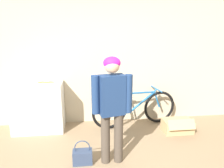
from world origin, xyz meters
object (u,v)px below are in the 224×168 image
(banana, at_px, (46,82))
(bicycle, at_px, (135,109))
(person, at_px, (112,102))
(cardboard_box, at_px, (177,126))
(handbag, at_px, (83,156))

(banana, bearing_deg, bicycle, -1.86)
(person, height_order, cardboard_box, person)
(cardboard_box, bearing_deg, bicycle, 154.38)
(bicycle, relative_size, handbag, 4.70)
(person, distance_m, banana, 1.66)
(person, bearing_deg, cardboard_box, 17.65)
(bicycle, xyz_separation_m, handbag, (-1.05, -1.17, -0.25))
(person, height_order, banana, person)
(handbag, relative_size, cardboard_box, 0.69)
(cardboard_box, bearing_deg, handbag, -155.90)
(bicycle, bearing_deg, person, -126.70)
(person, bearing_deg, bicycle, 49.70)
(handbag, bearing_deg, bicycle, 48.24)
(person, relative_size, banana, 5.02)
(handbag, bearing_deg, person, 0.01)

